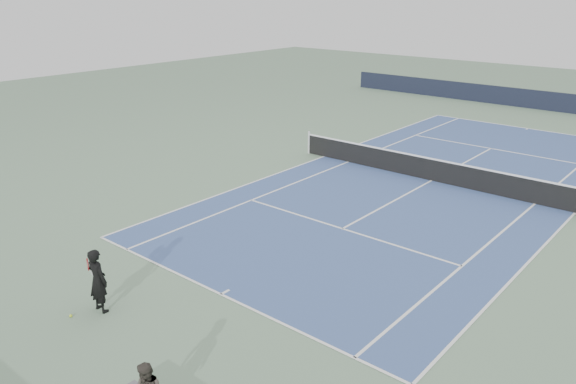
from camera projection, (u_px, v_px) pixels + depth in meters
The scene contains 6 objects.
ground at pixel (432, 181), 23.02m from camera, with size 80.00×80.00×0.00m, color slate.
court_surface at pixel (432, 181), 23.02m from camera, with size 10.97×23.77×0.01m, color #395288.
tennis_net at pixel (433, 169), 22.85m from camera, with size 12.90×0.10×1.07m.
windscreen_far at pixel (561, 102), 35.70m from camera, with size 30.00×0.25×1.20m, color black.
tennis_player at pixel (98, 280), 13.50m from camera, with size 0.76×0.45×1.64m.
tennis_ball at pixel (71, 316), 13.47m from camera, with size 0.07×0.07×0.07m, color #C0D62B.
Camera 1 is at (9.47, -20.50, 7.44)m, focal length 35.00 mm.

